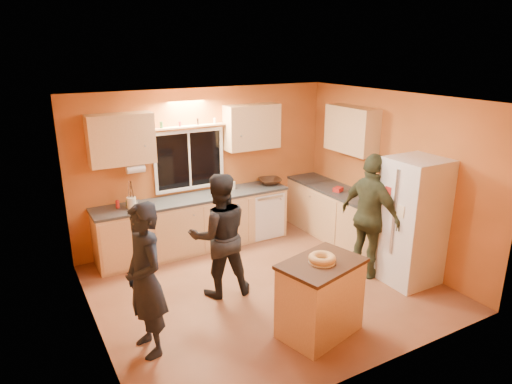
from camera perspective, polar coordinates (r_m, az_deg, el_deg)
ground at (r=6.54m, az=1.25°, el=-11.82°), size 4.50×4.50×0.00m
room_shell at (r=6.31m, az=0.38°, el=3.00°), size 4.54×4.04×2.61m
back_counter at (r=7.72m, az=-5.09°, el=-3.38°), size 4.23×0.62×0.90m
right_counter at (r=7.77m, az=11.86°, el=-3.57°), size 0.62×1.84×0.90m
refrigerator at (r=6.72m, az=18.96°, el=-3.50°), size 0.72×0.70×1.80m
island at (r=5.44m, az=8.03°, el=-12.92°), size 1.07×0.86×0.92m
bundt_pastry at (r=5.21m, az=8.26°, el=-8.22°), size 0.31×0.31×0.09m
person_left at (r=5.06m, az=-13.68°, el=-10.68°), size 0.48×0.67×1.72m
person_center at (r=6.06m, az=-4.59°, el=-5.43°), size 0.94×0.80×1.69m
person_right at (r=6.71m, az=14.16°, el=-2.98°), size 0.53×1.10×1.82m
mixing_bowl at (r=8.06m, az=1.75°, el=1.35°), size 0.48×0.48×0.10m
utensil_crock at (r=7.10m, az=-15.29°, el=-1.29°), size 0.14×0.14×0.17m
potted_plant at (r=7.03m, az=16.08°, el=-0.85°), size 0.37×0.35×0.33m
red_box at (r=7.77m, az=10.23°, el=0.32°), size 0.19×0.17×0.07m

